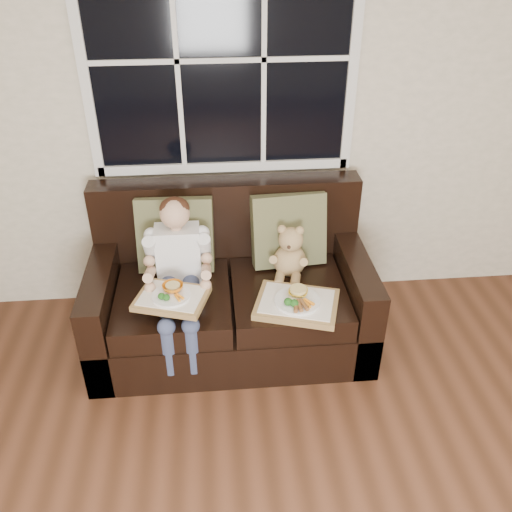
{
  "coord_description": "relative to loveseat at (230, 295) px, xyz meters",
  "views": [
    {
      "loc": [
        -0.62,
        -0.76,
        2.37
      ],
      "look_at": [
        -0.39,
        1.85,
        0.7
      ],
      "focal_mm": 38.0,
      "sensor_mm": 36.0,
      "label": 1
    }
  ],
  "objects": [
    {
      "name": "window_back",
      "position": [
        0.0,
        0.46,
        1.34
      ],
      "size": [
        1.62,
        0.04,
        1.37
      ],
      "color": "black",
      "rests_on": "room_walls"
    },
    {
      "name": "loveseat",
      "position": [
        0.0,
        0.0,
        0.0
      ],
      "size": [
        1.7,
        0.92,
        0.96
      ],
      "color": "black",
      "rests_on": "ground"
    },
    {
      "name": "pillow_left",
      "position": [
        -0.32,
        0.15,
        0.38
      ],
      "size": [
        0.48,
        0.24,
        0.48
      ],
      "rotation": [
        -0.21,
        0.0,
        -0.06
      ],
      "color": "#5D613C",
      "rests_on": "loveseat"
    },
    {
      "name": "pillow_right",
      "position": [
        0.38,
        0.15,
        0.37
      ],
      "size": [
        0.48,
        0.25,
        0.48
      ],
      "rotation": [
        -0.21,
        0.0,
        0.09
      ],
      "color": "#5D613C",
      "rests_on": "loveseat"
    },
    {
      "name": "child",
      "position": [
        -0.3,
        -0.12,
        0.33
      ],
      "size": [
        0.38,
        0.6,
        0.86
      ],
      "color": "white",
      "rests_on": "loveseat"
    },
    {
      "name": "teddy_bear",
      "position": [
        0.37,
        -0.0,
        0.28
      ],
      "size": [
        0.24,
        0.29,
        0.36
      ],
      "rotation": [
        0.0,
        0.0,
        -0.24
      ],
      "color": "tan",
      "rests_on": "loveseat"
    },
    {
      "name": "tray_left",
      "position": [
        -0.34,
        -0.34,
        0.26
      ],
      "size": [
        0.45,
        0.39,
        0.09
      ],
      "rotation": [
        0.0,
        0.0,
        -0.31
      ],
      "color": "olive",
      "rests_on": "child"
    },
    {
      "name": "tray_right",
      "position": [
        0.37,
        -0.34,
        0.17
      ],
      "size": [
        0.54,
        0.47,
        0.11
      ],
      "rotation": [
        0.0,
        0.0,
        -0.3
      ],
      "color": "olive",
      "rests_on": "loveseat"
    }
  ]
}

